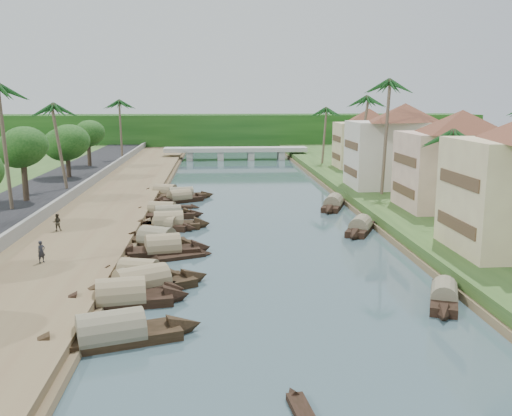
{
  "coord_description": "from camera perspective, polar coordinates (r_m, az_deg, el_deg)",
  "views": [
    {
      "loc": [
        -4.08,
        -40.46,
        12.08
      ],
      "look_at": [
        -0.35,
        11.27,
        2.0
      ],
      "focal_mm": 40.0,
      "sensor_mm": 36.0,
      "label": 1
    }
  ],
  "objects": [
    {
      "name": "sampan_7",
      "position": [
        53.62,
        -9.05,
        -1.72
      ],
      "size": [
        6.27,
        3.4,
        1.73
      ],
      "rotation": [
        0.0,
        0.0,
        -0.36
      ],
      "color": "black",
      "rests_on": "ground"
    },
    {
      "name": "right_bank",
      "position": [
        65.72,
        16.5,
        0.48
      ],
      "size": [
        16.0,
        180.0,
        1.2
      ],
      "primitive_type": "cube",
      "color": "#29481C",
      "rests_on": "ground"
    },
    {
      "name": "canoe_2",
      "position": [
        64.12,
        -8.12,
        0.12
      ],
      "size": [
        5.81,
        2.0,
        0.84
      ],
      "rotation": [
        0.0,
        0.0,
        -0.21
      ],
      "color": "black",
      "rests_on": "ground"
    },
    {
      "name": "road",
      "position": [
        64.82,
        -22.41,
        0.05
      ],
      "size": [
        8.0,
        180.0,
        1.4
      ],
      "primitive_type": "cube",
      "color": "black",
      "rests_on": "ground"
    },
    {
      "name": "left_bank",
      "position": [
        62.72,
        -15.0,
        -0.11
      ],
      "size": [
        10.0,
        180.0,
        0.8
      ],
      "primitive_type": "cube",
      "color": "brown",
      "rests_on": "ground"
    },
    {
      "name": "canoe_1",
      "position": [
        43.94,
        -7.69,
        -4.93
      ],
      "size": [
        5.4,
        2.95,
        0.89
      ],
      "rotation": [
        0.0,
        0.0,
        0.4
      ],
      "color": "black",
      "rests_on": "ground"
    },
    {
      "name": "building_distant",
      "position": [
        91.88,
        11.16,
        6.93
      ],
      "size": [
        12.62,
        12.62,
        9.2
      ],
      "color": "beige",
      "rests_on": "right_bank"
    },
    {
      "name": "palm_3",
      "position": [
        80.91,
        10.43,
        10.62
      ],
      "size": [
        3.2,
        3.2,
        12.4
      ],
      "color": "brown",
      "rests_on": "ground"
    },
    {
      "name": "palm_7",
      "position": [
        96.12,
        6.82,
        9.69
      ],
      "size": [
        3.2,
        3.2,
        10.57
      ],
      "color": "brown",
      "rests_on": "ground"
    },
    {
      "name": "sampan_8",
      "position": [
        54.02,
        -8.72,
        -1.59
      ],
      "size": [
        8.19,
        2.69,
        2.46
      ],
      "rotation": [
        0.0,
        0.0,
        0.1
      ],
      "color": "black",
      "rests_on": "ground"
    },
    {
      "name": "sampan_3",
      "position": [
        37.34,
        -11.82,
        -7.47
      ],
      "size": [
        6.76,
        3.38,
        1.85
      ],
      "rotation": [
        0.0,
        0.0,
        -0.32
      ],
      "color": "black",
      "rests_on": "ground"
    },
    {
      "name": "treeline",
      "position": [
        140.75,
        -2.48,
        7.7
      ],
      "size": [
        120.0,
        14.0,
        8.0
      ],
      "color": "#123A10",
      "rests_on": "ground"
    },
    {
      "name": "tree_4",
      "position": [
        81.45,
        -18.38,
        6.16
      ],
      "size": [
        5.49,
        5.49,
        6.91
      ],
      "color": "#3F3124",
      "rests_on": "ground"
    },
    {
      "name": "sampan_0",
      "position": [
        29.98,
        -14.29,
        -12.25
      ],
      "size": [
        9.74,
        4.78,
        2.49
      ],
      "rotation": [
        0.0,
        0.0,
        0.31
      ],
      "color": "black",
      "rests_on": "ground"
    },
    {
      "name": "person_near",
      "position": [
        42.28,
        -20.67,
        -4.11
      ],
      "size": [
        0.66,
        0.67,
        1.55
      ],
      "primitive_type": "imported",
      "rotation": [
        0.0,
        0.0,
        0.83
      ],
      "color": "#23242A",
      "rests_on": "left_bank"
    },
    {
      "name": "sampan_16",
      "position": [
        63.89,
        7.74,
        0.38
      ],
      "size": [
        4.54,
        8.9,
        2.17
      ],
      "rotation": [
        0.0,
        0.0,
        1.23
      ],
      "color": "black",
      "rests_on": "ground"
    },
    {
      "name": "ground",
      "position": [
        42.42,
        1.57,
        -5.55
      ],
      "size": [
        220.0,
        220.0,
        0.0
      ],
      "primitive_type": "plane",
      "color": "#395056",
      "rests_on": "ground"
    },
    {
      "name": "sampan_5",
      "position": [
        45.13,
        -9.28,
        -4.12
      ],
      "size": [
        8.03,
        3.56,
        2.46
      ],
      "rotation": [
        0.0,
        0.0,
        0.22
      ],
      "color": "black",
      "rests_on": "ground"
    },
    {
      "name": "building_mid",
      "position": [
        59.84,
        19.69,
        4.66
      ],
      "size": [
        14.11,
        14.11,
        9.7
      ],
      "color": "beige",
      "rests_on": "right_bank"
    },
    {
      "name": "sampan_4",
      "position": [
        39.32,
        -11.66,
        -6.5
      ],
      "size": [
        7.45,
        3.44,
        2.09
      ],
      "rotation": [
        0.0,
        0.0,
        -0.26
      ],
      "color": "black",
      "rests_on": "ground"
    },
    {
      "name": "sampan_15",
      "position": [
        52.85,
        10.39,
        -1.94
      ],
      "size": [
        4.67,
        7.58,
        2.07
      ],
      "rotation": [
        0.0,
        0.0,
        1.13
      ],
      "color": "black",
      "rests_on": "ground"
    },
    {
      "name": "sampan_6",
      "position": [
        47.96,
        -9.89,
        -3.24
      ],
      "size": [
        7.89,
        5.38,
        2.36
      ],
      "rotation": [
        0.0,
        0.0,
        -0.49
      ],
      "color": "black",
      "rests_on": "ground"
    },
    {
      "name": "sampan_11",
      "position": [
        67.41,
        -7.66,
        0.94
      ],
      "size": [
        7.31,
        4.79,
        2.13
      ],
      "rotation": [
        0.0,
        0.0,
        0.47
      ],
      "color": "black",
      "rests_on": "ground"
    },
    {
      "name": "sampan_9",
      "position": [
        58.39,
        -8.79,
        -0.66
      ],
      "size": [
        7.69,
        2.88,
        1.95
      ],
      "rotation": [
        0.0,
        0.0,
        0.19
      ],
      "color": "black",
      "rests_on": "ground"
    },
    {
      "name": "building_far",
      "position": [
        72.47,
        14.54,
        6.14
      ],
      "size": [
        15.59,
        15.59,
        10.2
      ],
      "color": "beige",
      "rests_on": "right_bank"
    },
    {
      "name": "sampan_13",
      "position": [
        71.92,
        -9.07,
        1.53
      ],
      "size": [
        7.86,
        4.24,
        2.14
      ],
      "rotation": [
        0.0,
        0.0,
        -0.36
      ],
      "color": "black",
      "rests_on": "ground"
    },
    {
      "name": "sampan_10",
      "position": [
        59.83,
        -9.38,
        -0.39
      ],
      "size": [
        8.0,
        3.35,
        2.17
      ],
      "rotation": [
        0.0,
        0.0,
        -0.22
      ],
      "color": "black",
      "rests_on": "ground"
    },
    {
      "name": "bridge",
      "position": [
        113.01,
        -2.05,
        5.74
      ],
      "size": [
        28.0,
        4.0,
        2.4
      ],
      "color": "#A6A69B",
      "rests_on": "ground"
    },
    {
      "name": "tree_5",
      "position": [
        94.26,
        -16.45,
        7.07
      ],
      "size": [
        4.68,
        4.68,
        6.96
      ],
      "color": "#3F3124",
      "rests_on": "ground"
    },
    {
      "name": "sampan_1",
      "position": [
        34.96,
        -13.34,
        -8.79
      ],
      "size": [
        8.57,
        3.3,
        2.46
      ],
      "rotation": [
        0.0,
        0.0,
        0.17
      ],
      "color": "black",
      "rests_on": "ground"
    },
    {
      "name": "retaining_wall",
      "position": [
        63.49,
        -18.77,
        0.68
      ],
      "size": [
        0.4,
        180.0,
        1.1
      ],
      "primitive_type": "cube",
      "color": "slate",
      "rests_on": "left_bank"
    },
    {
      "name": "palm_5",
      "position": [
        59.55,
        -24.12,
        10.77
      ],
      "size": [
        3.2,
        3.2,
        13.28
      ],
      "color": "brown",
      "rests_on": "ground"
    },
    {
      "name": "palm_1",
      "position": [
        52.02,
        18.73,
        6.98
      ],
      "size": [
        3.2,
        3.2,
        9.48
      ],
      "color": "brown",
      "rests_on": "ground"
    },
    {
      "name": "palm_2",
      "position": [
        66.0,
        12.97,
        11.96
      ],
      "size": [
        3.2,
        3.2,
        14.19
      ],
      "color": "brown",
      "rests_on": "ground"
    },
    {
      "name": "person_far",
      "position": [
        51.87,
        -19.27,
        -1.35
      ],
      "size": [
        0.8,
        0.67,
        1.48
      ],
      "primitive_type": "imported",
      "rotation": [
        0.0,
        0.0,
        3.3
      ],
      "color": "#363126",
      "rests_on": "left_bank"
    },
    {
      "name": "tree_6",
      "position": [
        74.51,
        18.14,
        6.19
      ],
      "size": [
        4.55,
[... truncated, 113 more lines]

